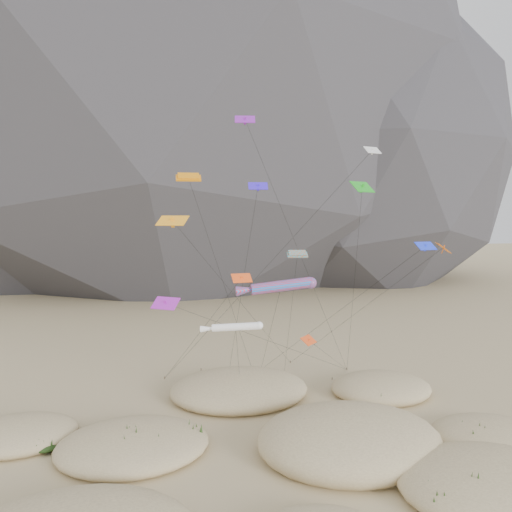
# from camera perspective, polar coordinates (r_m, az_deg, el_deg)

# --- Properties ---
(ground) EXTENTS (500.00, 500.00, 0.00)m
(ground) POSITION_cam_1_polar(r_m,az_deg,el_deg) (40.57, 5.70, -23.83)
(ground) COLOR #CCB789
(ground) RESTS_ON ground
(rock_headland) EXTENTS (226.37, 148.64, 177.50)m
(rock_headland) POSITION_cam_1_polar(r_m,az_deg,el_deg) (162.27, -7.65, 23.89)
(rock_headland) COLOR black
(rock_headland) RESTS_ON ground
(dunes) EXTENTS (49.50, 36.30, 4.43)m
(dunes) POSITION_cam_1_polar(r_m,az_deg,el_deg) (43.04, 2.45, -20.92)
(dunes) COLOR #CCB789
(dunes) RESTS_ON ground
(dune_grass) EXTENTS (39.73, 29.34, 1.57)m
(dune_grass) POSITION_cam_1_polar(r_m,az_deg,el_deg) (43.15, 4.95, -20.73)
(dune_grass) COLOR black
(dune_grass) RESTS_ON ground
(kite_stakes) EXTENTS (22.47, 7.73, 0.30)m
(kite_stakes) POSITION_cam_1_polar(r_m,az_deg,el_deg) (61.84, -0.29, -13.38)
(kite_stakes) COLOR #3F2D1E
(kite_stakes) RESTS_ON ground
(rainbow_tube_kite) EXTENTS (7.87, 11.51, 13.45)m
(rainbow_tube_kite) POSITION_cam_1_polar(r_m,az_deg,el_deg) (47.60, 2.58, -3.49)
(rainbow_tube_kite) COLOR red
(rainbow_tube_kite) RESTS_ON ground
(white_tube_kite) EXTENTS (5.89, 11.48, 9.85)m
(white_tube_kite) POSITION_cam_1_polar(r_m,az_deg,el_deg) (45.41, -2.65, -8.13)
(white_tube_kite) COLOR white
(white_tube_kite) RESTS_ON ground
(orange_parafoil) EXTENTS (10.27, 12.13, 23.28)m
(orange_parafoil) POSITION_cam_1_polar(r_m,az_deg,el_deg) (46.96, -7.59, 8.50)
(orange_parafoil) COLOR orange
(orange_parafoil) RESTS_ON ground
(multi_parafoil) EXTENTS (2.99, 10.58, 15.83)m
(multi_parafoil) POSITION_cam_1_polar(r_m,az_deg,el_deg) (50.75, 4.73, 0.03)
(multi_parafoil) COLOR #D64716
(multi_parafoil) RESTS_ON ground
(delta_kites) EXTENTS (27.61, 22.93, 28.60)m
(delta_kites) POSITION_cam_1_polar(r_m,az_deg,el_deg) (47.30, 4.10, 2.29)
(delta_kites) COLOR #FF9E1A
(delta_kites) RESTS_ON ground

